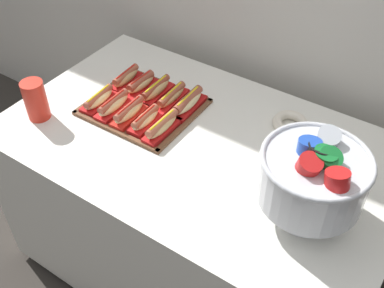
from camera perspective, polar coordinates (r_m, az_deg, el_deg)
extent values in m
plane|color=#38332D|center=(2.24, 0.69, -14.29)|extent=(10.00, 10.00, 0.00)
cube|color=white|center=(1.92, 0.79, -7.65)|extent=(1.43, 0.86, 0.73)
cylinder|color=black|center=(2.36, -16.55, -12.05)|extent=(0.05, 0.05, 0.04)
cylinder|color=black|center=(2.63, -6.52, -2.86)|extent=(0.05, 0.05, 0.04)
cylinder|color=black|center=(2.30, 18.59, -14.74)|extent=(0.05, 0.05, 0.04)
cube|color=brown|center=(1.81, -5.95, 4.49)|extent=(0.41, 0.36, 0.01)
cube|color=brown|center=(1.70, -9.50, 1.66)|extent=(0.41, 0.02, 0.01)
cube|color=brown|center=(1.91, -2.79, 7.32)|extent=(0.41, 0.02, 0.01)
cube|color=brown|center=(1.91, -10.61, 6.57)|extent=(0.02, 0.36, 0.01)
cube|color=brown|center=(1.71, -0.81, 2.50)|extent=(0.02, 0.36, 0.01)
cube|color=#B21414|center=(1.83, -11.28, 5.00)|extent=(0.08, 0.17, 0.02)
ellipsoid|color=#E0BC7F|center=(1.82, -11.36, 5.49)|extent=(0.06, 0.15, 0.04)
cylinder|color=#9E4C38|center=(1.82, -11.41, 5.76)|extent=(0.04, 0.15, 0.03)
cylinder|color=yellow|center=(1.81, -11.46, 6.08)|extent=(0.02, 0.13, 0.01)
cube|color=red|center=(1.79, -9.50, 4.23)|extent=(0.07, 0.17, 0.02)
ellipsoid|color=beige|center=(1.78, -9.58, 4.83)|extent=(0.05, 0.16, 0.04)
cylinder|color=#9E4C38|center=(1.77, -9.63, 5.17)|extent=(0.03, 0.15, 0.03)
cylinder|color=red|center=(1.76, -9.68, 5.52)|extent=(0.01, 0.13, 0.01)
cube|color=red|center=(1.75, -7.63, 3.42)|extent=(0.07, 0.17, 0.02)
ellipsoid|color=#E0BC7F|center=(1.73, -7.70, 4.01)|extent=(0.06, 0.16, 0.04)
cylinder|color=#9E4C38|center=(1.73, -7.74, 4.34)|extent=(0.03, 0.15, 0.03)
cylinder|color=red|center=(1.72, -7.78, 4.70)|extent=(0.01, 0.13, 0.01)
cube|color=red|center=(1.71, -5.68, 2.57)|extent=(0.07, 0.16, 0.02)
ellipsoid|color=beige|center=(1.70, -5.73, 3.09)|extent=(0.05, 0.14, 0.04)
cylinder|color=#A8563D|center=(1.69, -5.75, 3.37)|extent=(0.03, 0.13, 0.03)
cylinder|color=red|center=(1.68, -5.79, 3.73)|extent=(0.01, 0.11, 0.01)
cube|color=red|center=(1.67, -3.65, 1.67)|extent=(0.06, 0.18, 0.02)
ellipsoid|color=tan|center=(1.66, -3.68, 2.26)|extent=(0.05, 0.16, 0.04)
cylinder|color=#A8563D|center=(1.65, -3.70, 2.59)|extent=(0.03, 0.16, 0.03)
cylinder|color=yellow|center=(1.64, -3.72, 2.96)|extent=(0.01, 0.13, 0.01)
cube|color=#B21414|center=(1.93, -8.02, 7.53)|extent=(0.06, 0.16, 0.02)
ellipsoid|color=tan|center=(1.92, -8.09, 8.11)|extent=(0.05, 0.15, 0.04)
cylinder|color=#A8563D|center=(1.91, -8.12, 8.44)|extent=(0.03, 0.14, 0.03)
cylinder|color=red|center=(1.90, -8.16, 8.75)|extent=(0.01, 0.12, 0.01)
cube|color=#B21414|center=(1.89, -6.25, 6.85)|extent=(0.07, 0.16, 0.02)
ellipsoid|color=#E0BC7F|center=(1.87, -6.30, 7.38)|extent=(0.06, 0.15, 0.04)
cylinder|color=#9E4C38|center=(1.87, -6.33, 7.68)|extent=(0.04, 0.14, 0.03)
cylinder|color=red|center=(1.86, -6.36, 8.06)|extent=(0.01, 0.11, 0.01)
cube|color=red|center=(1.85, -4.41, 6.13)|extent=(0.07, 0.18, 0.02)
ellipsoid|color=tan|center=(1.83, -4.45, 6.71)|extent=(0.05, 0.16, 0.04)
cylinder|color=brown|center=(1.83, -4.47, 7.04)|extent=(0.03, 0.16, 0.03)
cylinder|color=yellow|center=(1.82, -4.49, 7.34)|extent=(0.01, 0.13, 0.01)
cube|color=red|center=(1.81, -2.50, 5.37)|extent=(0.06, 0.18, 0.02)
ellipsoid|color=tan|center=(1.80, -2.52, 5.86)|extent=(0.05, 0.16, 0.04)
cylinder|color=#A8563D|center=(1.79, -2.53, 6.14)|extent=(0.04, 0.16, 0.03)
cylinder|color=yellow|center=(1.79, -2.54, 6.48)|extent=(0.01, 0.13, 0.01)
cube|color=#B21414|center=(1.78, -0.52, 4.57)|extent=(0.07, 0.18, 0.02)
ellipsoid|color=beige|center=(1.76, -0.52, 5.16)|extent=(0.06, 0.17, 0.04)
cylinder|color=#9E4C38|center=(1.76, -0.52, 5.48)|extent=(0.04, 0.16, 0.03)
cylinder|color=yellow|center=(1.75, -0.53, 5.88)|extent=(0.01, 0.14, 0.01)
cylinder|color=silver|center=(1.46, 13.58, -8.05)|extent=(0.18, 0.18, 0.02)
cone|color=silver|center=(1.43, 13.83, -7.03)|extent=(0.06, 0.06, 0.06)
cylinder|color=silver|center=(1.35, 14.56, -4.11)|extent=(0.30, 0.30, 0.15)
torus|color=silver|center=(1.30, 15.12, -1.84)|extent=(0.31, 0.31, 0.02)
cylinder|color=#197A33|center=(1.32, 15.17, -2.77)|extent=(0.11, 0.10, 0.14)
cylinder|color=#197A33|center=(1.32, 15.68, -2.59)|extent=(0.12, 0.11, 0.15)
cylinder|color=#B7BCC6|center=(1.39, 15.96, -0.04)|extent=(0.11, 0.12, 0.15)
cylinder|color=#1E47B2|center=(1.33, 13.89, -1.83)|extent=(0.08, 0.09, 0.13)
cylinder|color=black|center=(1.32, 14.43, -2.58)|extent=(0.09, 0.11, 0.14)
cylinder|color=red|center=(1.29, 13.61, -3.45)|extent=(0.12, 0.11, 0.14)
cylinder|color=red|center=(1.26, 17.25, -5.67)|extent=(0.11, 0.11, 0.14)
cylinder|color=red|center=(1.82, -18.47, 4.60)|extent=(0.08, 0.08, 0.11)
cylinder|color=red|center=(1.80, -18.61, 5.12)|extent=(0.08, 0.08, 0.11)
cylinder|color=red|center=(1.79, -18.75, 5.63)|extent=(0.08, 0.08, 0.11)
torus|color=silver|center=(1.74, 11.93, 2.58)|extent=(0.13, 0.13, 0.03)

